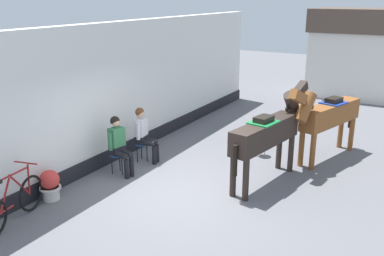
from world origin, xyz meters
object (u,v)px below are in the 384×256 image
(seated_visitor_far, at_px, (144,132))
(saddled_horse_far, at_px, (328,115))
(seated_visitor_near, at_px, (119,143))
(spare_stool_white, at_px, (260,141))
(flower_planter_near, at_px, (50,184))
(leaning_bicycle, at_px, (13,203))
(saddled_horse_near, at_px, (268,132))

(seated_visitor_far, height_order, saddled_horse_far, saddled_horse_far)
(seated_visitor_near, bearing_deg, spare_stool_white, 48.92)
(saddled_horse_far, height_order, flower_planter_near, saddled_horse_far)
(seated_visitor_far, relative_size, leaning_bicycle, 0.81)
(leaning_bicycle, bearing_deg, flower_planter_near, 98.52)
(seated_visitor_near, relative_size, saddled_horse_near, 0.47)
(saddled_horse_near, bearing_deg, spare_stool_white, 115.85)
(saddled_horse_near, xyz_separation_m, flower_planter_near, (-3.50, -3.05, -0.82))
(leaning_bicycle, bearing_deg, seated_visitor_far, 85.52)
(saddled_horse_far, height_order, spare_stool_white, saddled_horse_far)
(saddled_horse_far, xyz_separation_m, flower_planter_near, (-4.31, -5.07, -0.82))
(seated_visitor_near, height_order, seated_visitor_far, same)
(saddled_horse_near, height_order, spare_stool_white, saddled_horse_near)
(saddled_horse_near, distance_m, leaning_bicycle, 5.31)
(seated_visitor_near, bearing_deg, saddled_horse_near, 23.07)
(seated_visitor_far, relative_size, saddled_horse_far, 0.48)
(saddled_horse_near, bearing_deg, leaning_bicycle, -129.67)
(seated_visitor_near, bearing_deg, seated_visitor_far, 87.88)
(saddled_horse_far, bearing_deg, seated_visitor_far, -147.94)
(saddled_horse_near, relative_size, flower_planter_near, 4.65)
(seated_visitor_far, distance_m, saddled_horse_far, 4.59)
(flower_planter_near, xyz_separation_m, leaning_bicycle, (0.15, -1.00, 0.06))
(seated_visitor_far, height_order, flower_planter_near, seated_visitor_far)
(seated_visitor_near, distance_m, flower_planter_near, 1.82)
(seated_visitor_near, relative_size, spare_stool_white, 3.02)
(flower_planter_near, bearing_deg, seated_visitor_near, 76.91)
(saddled_horse_far, relative_size, spare_stool_white, 6.33)
(flower_planter_near, xyz_separation_m, spare_stool_white, (2.81, 4.48, 0.07))
(spare_stool_white, bearing_deg, saddled_horse_near, -64.15)
(seated_visitor_far, xyz_separation_m, leaning_bicycle, (-0.29, -3.64, -0.38))
(seated_visitor_far, distance_m, flower_planter_near, 2.72)
(seated_visitor_far, distance_m, leaning_bicycle, 3.67)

